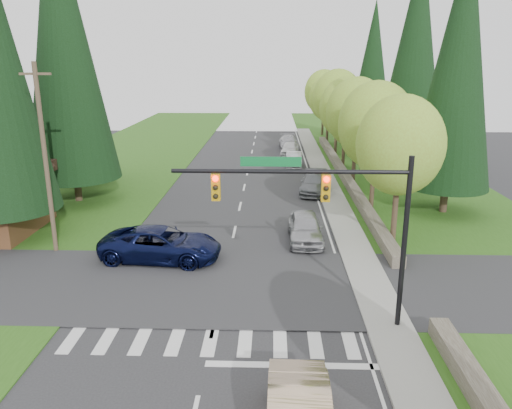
{
  "coord_description": "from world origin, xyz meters",
  "views": [
    {
      "loc": [
        2.22,
        -13.09,
        10.08
      ],
      "look_at": [
        1.43,
        11.88,
        2.8
      ],
      "focal_mm": 35.0,
      "sensor_mm": 36.0,
      "label": 1
    }
  ],
  "objects_px": {
    "parked_car_a": "(305,228)",
    "parked_car_c": "(294,160)",
    "parked_car_b": "(314,183)",
    "parked_car_d": "(290,149)",
    "parked_car_e": "(289,142)",
    "suv_navy": "(161,244)"
  },
  "relations": [
    {
      "from": "parked_car_e",
      "to": "parked_car_b",
      "type": "bearing_deg",
      "value": -87.74
    },
    {
      "from": "parked_car_a",
      "to": "parked_car_c",
      "type": "height_order",
      "value": "parked_car_a"
    },
    {
      "from": "parked_car_c",
      "to": "parked_car_a",
      "type": "bearing_deg",
      "value": -88.83
    },
    {
      "from": "parked_car_e",
      "to": "parked_car_a",
      "type": "bearing_deg",
      "value": -91.71
    },
    {
      "from": "suv_navy",
      "to": "parked_car_a",
      "type": "bearing_deg",
      "value": -63.01
    },
    {
      "from": "parked_car_c",
      "to": "suv_navy",
      "type": "bearing_deg",
      "value": -106.55
    },
    {
      "from": "parked_car_a",
      "to": "parked_car_b",
      "type": "distance_m",
      "value": 11.09
    },
    {
      "from": "parked_car_a",
      "to": "parked_car_b",
      "type": "bearing_deg",
      "value": 82.66
    },
    {
      "from": "parked_car_e",
      "to": "parked_car_c",
      "type": "bearing_deg",
      "value": -90.6
    },
    {
      "from": "parked_car_c",
      "to": "parked_car_d",
      "type": "xyz_separation_m",
      "value": [
        -0.2,
        6.1,
        0.03
      ]
    },
    {
      "from": "suv_navy",
      "to": "parked_car_b",
      "type": "height_order",
      "value": "suv_navy"
    },
    {
      "from": "parked_car_c",
      "to": "parked_car_e",
      "type": "xyz_separation_m",
      "value": [
        -0.2,
        10.37,
        0.04
      ]
    },
    {
      "from": "parked_car_d",
      "to": "suv_navy",
      "type": "bearing_deg",
      "value": -96.92
    },
    {
      "from": "parked_car_a",
      "to": "parked_car_d",
      "type": "xyz_separation_m",
      "value": [
        0.0,
        26.88,
        -0.08
      ]
    },
    {
      "from": "suv_navy",
      "to": "parked_car_d",
      "type": "distance_m",
      "value": 30.88
    },
    {
      "from": "parked_car_b",
      "to": "parked_car_e",
      "type": "height_order",
      "value": "same"
    },
    {
      "from": "parked_car_a",
      "to": "parked_car_d",
      "type": "height_order",
      "value": "parked_car_a"
    },
    {
      "from": "parked_car_c",
      "to": "parked_car_e",
      "type": "relative_size",
      "value": 0.84
    },
    {
      "from": "parked_car_d",
      "to": "parked_car_e",
      "type": "xyz_separation_m",
      "value": [
        0.0,
        4.27,
        0.01
      ]
    },
    {
      "from": "parked_car_e",
      "to": "suv_navy",
      "type": "bearing_deg",
      "value": -104.35
    },
    {
      "from": "suv_navy",
      "to": "parked_car_b",
      "type": "bearing_deg",
      "value": -27.49
    },
    {
      "from": "parked_car_b",
      "to": "parked_car_d",
      "type": "height_order",
      "value": "parked_car_b"
    }
  ]
}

